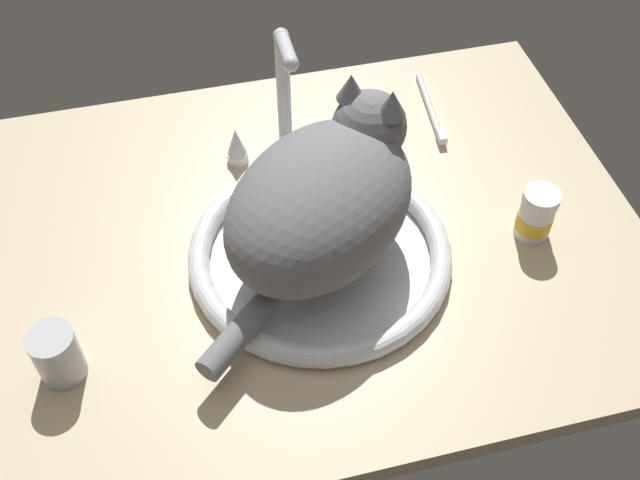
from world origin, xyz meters
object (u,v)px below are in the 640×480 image
object	(u,v)px
metal_jar	(57,355)
sink_basin	(320,253)
toothbrush	(431,110)
faucet	(285,114)
cat	(327,195)
pill_bottle	(536,215)

from	to	relation	value
metal_jar	sink_basin	bearing A→B (deg)	15.69
metal_jar	toothbrush	world-z (taller)	metal_jar
faucet	metal_jar	distance (cm)	45.53
cat	pill_bottle	bearing A→B (deg)	-6.98
pill_bottle	metal_jar	bearing A→B (deg)	-173.58
toothbrush	metal_jar	bearing A→B (deg)	-149.42
metal_jar	pill_bottle	bearing A→B (deg)	6.42
sink_basin	pill_bottle	size ratio (longest dim) A/B	4.46
sink_basin	cat	size ratio (longest dim) A/B	0.98
cat	faucet	bearing A→B (deg)	93.32
faucet	toothbrush	distance (cm)	25.67
faucet	pill_bottle	bearing A→B (deg)	-38.41
faucet	metal_jar	size ratio (longest dim) A/B	2.92
sink_basin	metal_jar	bearing A→B (deg)	-164.31
faucet	cat	bearing A→B (deg)	-86.68
metal_jar	toothbrush	distance (cm)	67.36
pill_bottle	faucet	bearing A→B (deg)	141.59
metal_jar	toothbrush	xyz separation A→B (cm)	(57.93, 34.23, -3.14)
sink_basin	pill_bottle	xyz separation A→B (cm)	(29.33, -2.37, 2.37)
cat	metal_jar	distance (cm)	37.09
metal_jar	pill_bottle	size ratio (longest dim) A/B	0.95
cat	sink_basin	bearing A→B (deg)	-136.65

